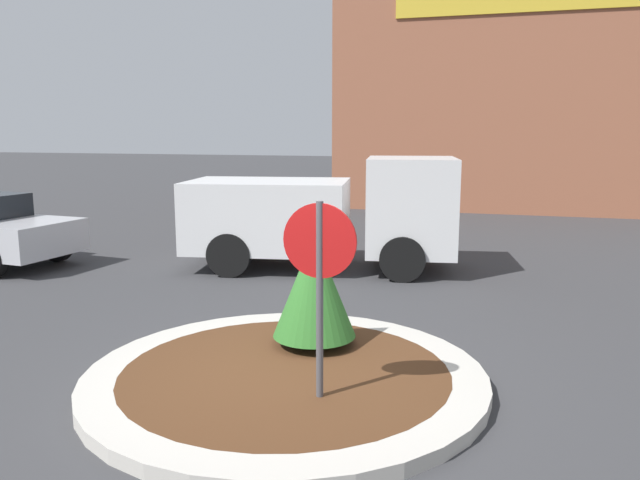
# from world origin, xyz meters

# --- Properties ---
(ground_plane) EXTENTS (120.00, 120.00, 0.00)m
(ground_plane) POSITION_xyz_m (0.00, 0.00, 0.00)
(ground_plane) COLOR #38383A
(traffic_island) EXTENTS (4.34, 4.34, 0.15)m
(traffic_island) POSITION_xyz_m (0.00, 0.00, 0.07)
(traffic_island) COLOR #BCB7AD
(traffic_island) RESTS_ON ground_plane
(stop_sign) EXTENTS (0.72, 0.07, 2.07)m
(stop_sign) POSITION_xyz_m (0.54, -0.53, 1.43)
(stop_sign) COLOR #4C4C51
(stop_sign) RESTS_ON ground_plane
(island_shrub) EXTENTS (1.00, 1.00, 1.37)m
(island_shrub) POSITION_xyz_m (0.06, 0.89, 0.89)
(island_shrub) COLOR brown
(island_shrub) RESTS_ON traffic_island
(utility_truck) EXTENTS (5.45, 2.81, 2.21)m
(utility_truck) POSITION_xyz_m (-1.17, 5.65, 1.12)
(utility_truck) COLOR silver
(utility_truck) RESTS_ON ground_plane
(storefront_building) EXTENTS (14.45, 6.07, 7.59)m
(storefront_building) POSITION_xyz_m (3.58, 18.15, 3.80)
(storefront_building) COLOR #93563D
(storefront_building) RESTS_ON ground_plane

